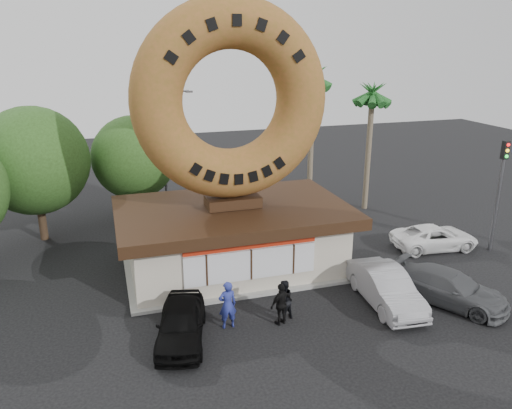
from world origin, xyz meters
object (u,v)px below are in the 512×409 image
object	(u,v)px
donut_shop	(233,236)
car_silver	(386,287)
car_white	(435,237)
traffic_signal	(500,182)
street_lamp	(166,145)
car_grey	(449,288)
person_center	(284,300)
car_black	(181,323)
person_right	(281,304)
person_left	(228,305)
giant_donut	(231,101)

from	to	relation	value
donut_shop	car_silver	xyz separation A→B (m)	(5.38, -5.45, -0.97)
car_silver	car_white	distance (m)	7.44
traffic_signal	car_silver	xyz separation A→B (m)	(-8.62, -3.45, -3.07)
street_lamp	car_grey	world-z (taller)	street_lamp
person_center	car_black	xyz separation A→B (m)	(-4.25, -0.26, -0.13)
street_lamp	person_right	world-z (taller)	street_lamp
person_left	person_right	world-z (taller)	person_left
person_left	person_center	world-z (taller)	person_left
giant_donut	car_black	xyz separation A→B (m)	(-3.55, -5.59, -7.62)
car_silver	traffic_signal	bearing A→B (deg)	26.03
traffic_signal	car_black	size ratio (longest dim) A/B	1.40
person_left	car_silver	xyz separation A→B (m)	(7.01, -0.22, -0.21)
person_right	car_black	distance (m)	4.05
person_right	street_lamp	bearing A→B (deg)	-100.23
person_center	street_lamp	bearing A→B (deg)	-100.51
donut_shop	car_silver	size ratio (longest dim) A/B	2.32
giant_donut	car_silver	xyz separation A→B (m)	(5.38, -5.46, -7.57)
person_center	traffic_signal	bearing A→B (deg)	174.04
donut_shop	person_left	bearing A→B (deg)	-107.31
car_black	car_white	xyz separation A→B (m)	(14.77, 4.73, -0.09)
giant_donut	car_grey	size ratio (longest dim) A/B	1.82
street_lamp	person_center	world-z (taller)	street_lamp
car_black	car_silver	size ratio (longest dim) A/B	0.90
car_silver	person_right	bearing A→B (deg)	-173.69
donut_shop	car_grey	distance (m)	10.21
street_lamp	person_right	distance (m)	16.22
person_left	person_center	distance (m)	2.34
person_left	person_right	size ratio (longest dim) A/B	1.12
traffic_signal	car_black	world-z (taller)	traffic_signal
car_black	person_center	bearing A→B (deg)	17.44
donut_shop	person_center	size ratio (longest dim) A/B	6.43
person_left	person_center	size ratio (longest dim) A/B	1.15
car_silver	car_black	bearing A→B (deg)	-174.94
person_right	donut_shop	bearing A→B (deg)	-103.72
donut_shop	giant_donut	xyz separation A→B (m)	(0.00, 0.02, 6.60)
person_center	car_white	xyz separation A→B (m)	(10.52, 4.47, -0.22)
giant_donut	person_left	bearing A→B (deg)	-107.26
person_center	person_left	bearing A→B (deg)	-22.19
car_black	car_silver	xyz separation A→B (m)	(8.93, 0.13, 0.06)
giant_donut	car_silver	size ratio (longest dim) A/B	1.89
traffic_signal	person_center	size ratio (longest dim) A/B	3.49
car_grey	car_black	bearing A→B (deg)	145.31
car_silver	car_grey	world-z (taller)	car_silver
street_lamp	traffic_signal	bearing A→B (deg)	-37.14
street_lamp	car_white	xyz separation A→B (m)	(13.08, -10.86, -3.83)
person_center	car_black	world-z (taller)	person_center
giant_donut	person_right	world-z (taller)	giant_donut
giant_donut	car_white	distance (m)	13.64
person_center	person_right	distance (m)	0.37
car_white	car_black	bearing A→B (deg)	113.30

